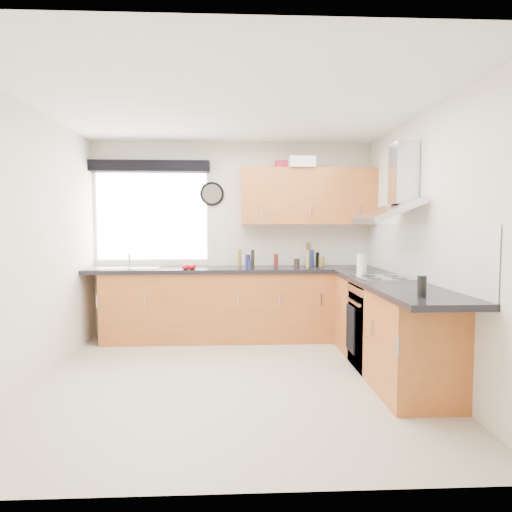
{
  "coord_description": "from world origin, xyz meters",
  "views": [
    {
      "loc": [
        0.01,
        -4.16,
        1.45
      ],
      "look_at": [
        0.25,
        0.85,
        1.1
      ],
      "focal_mm": 32.0,
      "sensor_mm": 36.0,
      "label": 1
    }
  ],
  "objects": [
    {
      "name": "ground_plane",
      "position": [
        0.0,
        0.0,
        0.0
      ],
      "size": [
        3.6,
        3.6,
        0.0
      ],
      "primitive_type": "plane",
      "color": "beige"
    },
    {
      "name": "ceiling",
      "position": [
        0.0,
        0.0,
        2.5
      ],
      "size": [
        3.6,
        3.6,
        0.02
      ],
      "primitive_type": "cube",
      "color": "white",
      "rests_on": "wall_back"
    },
    {
      "name": "wall_back",
      "position": [
        0.0,
        1.8,
        1.25
      ],
      "size": [
        3.6,
        0.02,
        2.5
      ],
      "primitive_type": "cube",
      "color": "silver",
      "rests_on": "ground_plane"
    },
    {
      "name": "wall_front",
      "position": [
        0.0,
        -1.8,
        1.25
      ],
      "size": [
        3.6,
        0.02,
        2.5
      ],
      "primitive_type": "cube",
      "color": "silver",
      "rests_on": "ground_plane"
    },
    {
      "name": "wall_left",
      "position": [
        -1.8,
        0.0,
        1.25
      ],
      "size": [
        0.02,
        3.6,
        2.5
      ],
      "primitive_type": "cube",
      "color": "silver",
      "rests_on": "ground_plane"
    },
    {
      "name": "wall_right",
      "position": [
        1.8,
        0.0,
        1.25
      ],
      "size": [
        0.02,
        3.6,
        2.5
      ],
      "primitive_type": "cube",
      "color": "silver",
      "rests_on": "ground_plane"
    },
    {
      "name": "window",
      "position": [
        -1.05,
        1.79,
        1.55
      ],
      "size": [
        1.4,
        0.02,
        1.1
      ],
      "primitive_type": "cube",
      "color": "silver",
      "rests_on": "wall_back"
    },
    {
      "name": "window_blind",
      "position": [
        -1.05,
        1.7,
        2.18
      ],
      "size": [
        1.5,
        0.18,
        0.14
      ],
      "primitive_type": "cube",
      "color": "black",
      "rests_on": "wall_back"
    },
    {
      "name": "splashback",
      "position": [
        1.79,
        0.3,
        1.18
      ],
      "size": [
        0.01,
        3.0,
        0.54
      ],
      "primitive_type": "cube",
      "color": "white",
      "rests_on": "wall_right"
    },
    {
      "name": "base_cab_back",
      "position": [
        -0.1,
        1.51,
        0.43
      ],
      "size": [
        3.0,
        0.58,
        0.86
      ],
      "primitive_type": "cube",
      "color": "#9F5323",
      "rests_on": "ground_plane"
    },
    {
      "name": "base_cab_corner",
      "position": [
        1.5,
        1.5,
        0.43
      ],
      "size": [
        0.6,
        0.6,
        0.86
      ],
      "primitive_type": "cube",
      "color": "#9F5323",
      "rests_on": "ground_plane"
    },
    {
      "name": "base_cab_right",
      "position": [
        1.51,
        0.15,
        0.43
      ],
      "size": [
        0.58,
        2.1,
        0.86
      ],
      "primitive_type": "cube",
      "color": "#9F5323",
      "rests_on": "ground_plane"
    },
    {
      "name": "worktop_back",
      "position": [
        0.0,
        1.5,
        0.89
      ],
      "size": [
        3.6,
        0.62,
        0.05
      ],
      "primitive_type": "cube",
      "color": "black",
      "rests_on": "base_cab_back"
    },
    {
      "name": "worktop_right",
      "position": [
        1.5,
        0.0,
        0.89
      ],
      "size": [
        0.62,
        2.42,
        0.05
      ],
      "primitive_type": "cube",
      "color": "black",
      "rests_on": "base_cab_right"
    },
    {
      "name": "sink",
      "position": [
        -1.33,
        1.5,
        0.95
      ],
      "size": [
        0.84,
        0.46,
        0.1
      ],
      "primitive_type": null,
      "color": "silver",
      "rests_on": "worktop_back"
    },
    {
      "name": "oven",
      "position": [
        1.5,
        0.3,
        0.42
      ],
      "size": [
        0.56,
        0.58,
        0.85
      ],
      "primitive_type": "cube",
      "color": "black",
      "rests_on": "ground_plane"
    },
    {
      "name": "hob_plate",
      "position": [
        1.5,
        0.3,
        0.92
      ],
      "size": [
        0.52,
        0.52,
        0.01
      ],
      "primitive_type": "cube",
      "color": "silver",
      "rests_on": "worktop_right"
    },
    {
      "name": "extractor_hood",
      "position": [
        1.6,
        0.3,
        1.77
      ],
      "size": [
        0.52,
        0.78,
        0.66
      ],
      "primitive_type": null,
      "color": "silver",
      "rests_on": "wall_right"
    },
    {
      "name": "upper_cabinets",
      "position": [
        0.95,
        1.62,
        1.8
      ],
      "size": [
        1.7,
        0.35,
        0.7
      ],
      "primitive_type": "cube",
      "color": "#9F5323",
      "rests_on": "wall_back"
    },
    {
      "name": "washing_machine",
      "position": [
        -0.52,
        1.52,
        0.4
      ],
      "size": [
        0.59,
        0.57,
        0.8
      ],
      "primitive_type": "cube",
      "rotation": [
        0.0,
        0.0,
        0.09
      ],
      "color": "silver",
      "rests_on": "ground_plane"
    },
    {
      "name": "wall_clock",
      "position": [
        -0.28,
        1.76,
        1.84
      ],
      "size": [
        0.31,
        0.04,
        0.31
      ],
      "primitive_type": "cylinder",
      "rotation": [
        1.57,
        0.0,
        0.0
      ],
      "color": "black",
      "rests_on": "wall_back"
    },
    {
      "name": "casserole",
      "position": [
        0.85,
        1.52,
        2.22
      ],
      "size": [
        0.32,
        0.24,
        0.13
      ],
      "primitive_type": "cube",
      "rotation": [
        0.0,
        0.0,
        0.02
      ],
      "color": "silver",
      "rests_on": "upper_cabinets"
    },
    {
      "name": "storage_box",
      "position": [
        0.66,
        1.72,
        2.2
      ],
      "size": [
        0.24,
        0.2,
        0.11
      ],
      "primitive_type": "cube",
      "rotation": [
        0.0,
        0.0,
        -0.0
      ],
      "color": "#C1263E",
      "rests_on": "upper_cabinets"
    },
    {
      "name": "utensil_pot",
      "position": [
        0.97,
        1.7,
        0.97
      ],
      "size": [
        0.12,
        0.12,
        0.13
      ],
      "primitive_type": "cylinder",
      "rotation": [
        0.0,
        0.0,
        -0.33
      ],
      "color": "gray",
      "rests_on": "worktop_back"
    },
    {
      "name": "kitchen_roll",
      "position": [
        1.35,
        0.55,
        1.02
      ],
      "size": [
        0.12,
        0.12,
        0.23
      ],
      "primitive_type": "cylinder",
      "rotation": [
        0.0,
        0.0,
        -0.19
      ],
      "color": "silver",
      "rests_on": "worktop_right"
    },
    {
      "name": "tomato_cluster",
      "position": [
        -0.53,
        1.3,
        0.94
      ],
      "size": [
        0.15,
        0.15,
        0.07
      ],
      "primitive_type": null,
      "rotation": [
        0.0,
        0.0,
        -0.01
      ],
      "color": "#C10610",
      "rests_on": "worktop_back"
    },
    {
      "name": "jar_0",
      "position": [
        0.92,
        1.45,
        1.02
      ],
      "size": [
        0.04,
        0.04,
        0.22
      ],
      "primitive_type": "cylinder",
      "color": "olive",
      "rests_on": "worktop_back"
    },
    {
      "name": "jar_1",
      "position": [
        0.19,
        1.53,
        0.98
      ],
      "size": [
        0.05,
        0.05,
        0.15
      ],
      "primitive_type": "cylinder",
      "color": "navy",
      "rests_on": "worktop_back"
    },
    {
      "name": "jar_2",
      "position": [
        1.0,
        1.6,
        1.02
      ],
      "size": [
        0.06,
        0.06,
        0.22
      ],
      "primitive_type": "cylinder",
      "color": "navy",
      "rests_on": "worktop_back"
    },
    {
      "name": "jar_3",
      "position": [
        0.54,
        1.6,
        0.99
      ],
      "size": [
        0.06,
        0.06,
        0.16
      ],
      "primitive_type": "cylinder",
      "color": "maroon",
      "rests_on": "worktop_back"
    },
    {
      "name": "jar_4",
      "position": [
        0.07,
        1.58,
        1.02
      ],
      "size": [
        0.06,
        0.06,
        0.22
      ],
      "primitive_type": "cylinder",
      "color": "olive",
      "rests_on": "worktop_back"
    },
    {
      "name": "jar_5",
      "position": [
        0.24,
        1.39,
        1.02
      ],
      "size": [
        0.04,
        0.04,
        0.23
      ],
      "primitive_type": "cylinder",
      "color": "black",
      "rests_on": "worktop_back"
    },
    {
      "name": "jar_6",
      "position": [
        0.19,
        1.41,
        0.96
      ],
      "size": [
        0.06,
        0.06,
        0.1
      ],
      "primitive_type": "cylinder",
      "color": "navy",
      "rests_on": "worktop_back"
    },
    {
      "name": "jar_7",
      "position": [
        0.17,
        1.41,
        1.0
      ],
      "size": [
        0.06,
        0.06,
        0.17
      ],
      "primitive_type": "cylinder",
      "color": "#1B1750",
      "rests_on": "worktop_back"
    },
    {
      "name": "jar_8",
      "position": [
        1.08,
        1.65,
        1.0
      ],
      "size": [
        0.04,
        0.04,
        0.18
      ],
      "primitive_type": "cylinder",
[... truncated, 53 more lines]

